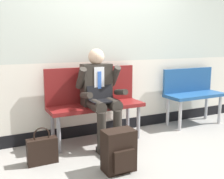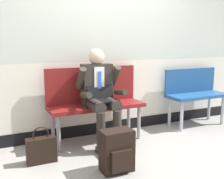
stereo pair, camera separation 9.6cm
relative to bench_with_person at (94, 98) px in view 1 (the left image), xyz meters
name	(u,v)px [view 1 (the left image)]	position (x,y,z in m)	size (l,w,h in m)	color
ground_plane	(127,147)	(0.26, -0.46, -0.60)	(18.00, 18.00, 0.00)	gray
station_wall	(103,38)	(0.26, 0.27, 0.82)	(5.40, 0.14, 2.86)	beige
bench_with_person	(94,98)	(0.00, 0.00, 0.00)	(1.31, 0.42, 1.02)	maroon
bench_empty	(192,91)	(1.75, -0.01, -0.04)	(1.01, 0.42, 0.92)	navy
person_seated	(100,94)	(0.00, -0.21, 0.09)	(0.57, 0.70, 1.27)	#2D2823
backpack	(119,151)	(-0.13, -0.98, -0.37)	(0.34, 0.25, 0.45)	black
handbag	(42,150)	(-0.82, -0.44, -0.44)	(0.33, 0.12, 0.43)	black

